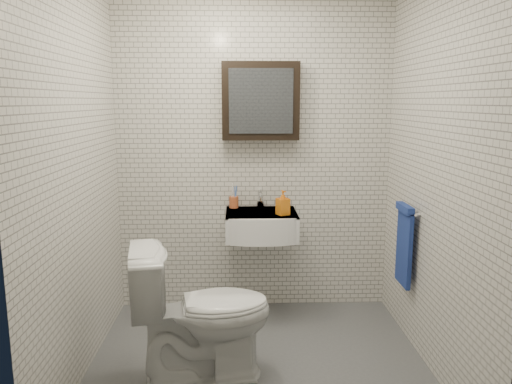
# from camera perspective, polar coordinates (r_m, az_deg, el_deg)

# --- Properties ---
(ground) EXTENTS (2.20, 2.00, 0.01)m
(ground) POSITION_cam_1_polar(r_m,az_deg,el_deg) (3.46, 0.28, -19.02)
(ground) COLOR #505358
(ground) RESTS_ON ground
(room_shell) EXTENTS (2.22, 2.02, 2.51)m
(room_shell) POSITION_cam_1_polar(r_m,az_deg,el_deg) (3.02, 0.31, 5.91)
(room_shell) COLOR silver
(room_shell) RESTS_ON ground
(washbasin) EXTENTS (0.55, 0.50, 0.20)m
(washbasin) POSITION_cam_1_polar(r_m,az_deg,el_deg) (3.86, 0.63, -3.79)
(washbasin) COLOR white
(washbasin) RESTS_ON room_shell
(faucet) EXTENTS (0.06, 0.20, 0.15)m
(faucet) POSITION_cam_1_polar(r_m,az_deg,el_deg) (4.02, 0.51, -0.88)
(faucet) COLOR silver
(faucet) RESTS_ON washbasin
(mirror_cabinet) EXTENTS (0.60, 0.15, 0.60)m
(mirror_cabinet) POSITION_cam_1_polar(r_m,az_deg,el_deg) (3.94, 0.53, 10.34)
(mirror_cabinet) COLOR black
(mirror_cabinet) RESTS_ON room_shell
(towel_rail) EXTENTS (0.09, 0.30, 0.58)m
(towel_rail) POSITION_cam_1_polar(r_m,az_deg,el_deg) (3.69, 16.60, -5.45)
(towel_rail) COLOR silver
(towel_rail) RESTS_ON room_shell
(toothbrush_cup) EXTENTS (0.08, 0.08, 0.20)m
(toothbrush_cup) POSITION_cam_1_polar(r_m,az_deg,el_deg) (4.03, -2.55, -1.10)
(toothbrush_cup) COLOR #BA562E
(toothbrush_cup) RESTS_ON washbasin
(soap_bottle) EXTENTS (0.11, 0.11, 0.19)m
(soap_bottle) POSITION_cam_1_polar(r_m,az_deg,el_deg) (3.78, 3.09, -1.22)
(soap_bottle) COLOR orange
(soap_bottle) RESTS_ON washbasin
(toilet) EXTENTS (0.91, 0.62, 0.86)m
(toilet) POSITION_cam_1_polar(r_m,az_deg,el_deg) (3.16, -6.18, -13.46)
(toilet) COLOR white
(toilet) RESTS_ON ground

